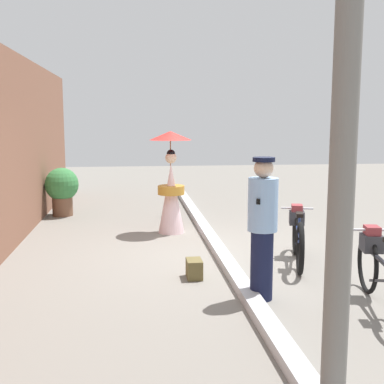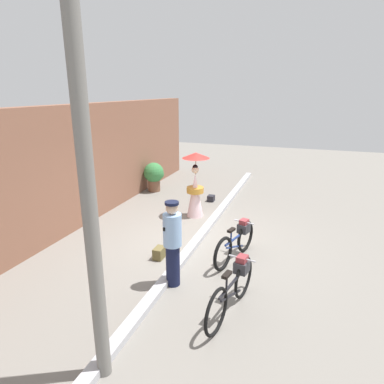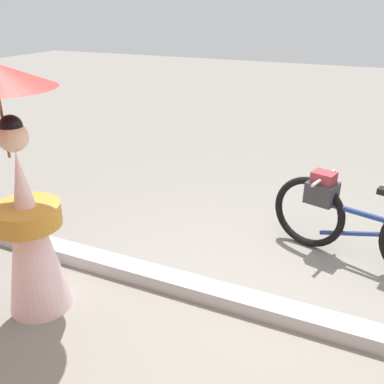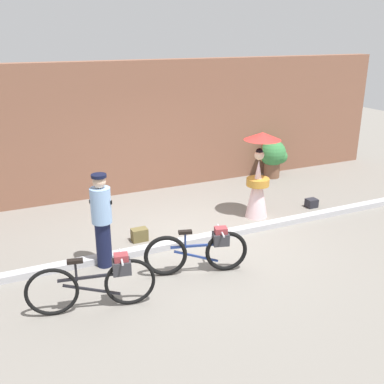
# 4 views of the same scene
# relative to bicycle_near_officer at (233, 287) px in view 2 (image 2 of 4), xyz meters

# --- Properties ---
(ground_plane) EXTENTS (30.00, 30.00, 0.00)m
(ground_plane) POSITION_rel_bicycle_near_officer_xyz_m (2.29, 1.39, -0.45)
(ground_plane) COLOR gray
(building_wall) EXTENTS (14.00, 0.40, 3.19)m
(building_wall) POSITION_rel_bicycle_near_officer_xyz_m (2.29, 4.81, 1.15)
(building_wall) COLOR brown
(building_wall) RESTS_ON ground_plane
(sidewalk_curb) EXTENTS (14.00, 0.20, 0.12)m
(sidewalk_curb) POSITION_rel_bicycle_near_officer_xyz_m (2.29, 1.39, -0.39)
(sidewalk_curb) COLOR #B2B2B7
(sidewalk_curb) RESTS_ON ground_plane
(bicycle_near_officer) EXTENTS (1.82, 0.51, 0.84)m
(bicycle_near_officer) POSITION_rel_bicycle_near_officer_xyz_m (0.00, 0.00, 0.00)
(bicycle_near_officer) COLOR black
(bicycle_near_officer) RESTS_ON ground_plane
(bicycle_far_side) EXTENTS (1.69, 0.61, 0.80)m
(bicycle_far_side) POSITION_rel_bicycle_near_officer_xyz_m (1.79, 0.33, -0.03)
(bicycle_far_side) COLOR black
(bicycle_far_side) RESTS_ON ground_plane
(person_officer) EXTENTS (0.34, 0.34, 1.65)m
(person_officer) POSITION_rel_bicycle_near_officer_xyz_m (0.39, 1.23, 0.43)
(person_officer) COLOR #141938
(person_officer) RESTS_ON ground_plane
(person_with_parasol) EXTENTS (0.77, 0.77, 1.86)m
(person_with_parasol) POSITION_rel_bicycle_near_officer_xyz_m (3.96, 2.01, 0.48)
(person_with_parasol) COLOR silver
(person_with_parasol) RESTS_ON ground_plane
(potted_plant_by_door) EXTENTS (0.74, 0.72, 1.05)m
(potted_plant_by_door) POSITION_rel_bicycle_near_officer_xyz_m (5.87, 4.22, 0.16)
(potted_plant_by_door) COLOR brown
(potted_plant_by_door) RESTS_ON ground_plane
(backpack_on_pavement) EXTENTS (0.30, 0.20, 0.25)m
(backpack_on_pavement) POSITION_rel_bicycle_near_officer_xyz_m (1.24, 1.91, -0.32)
(backpack_on_pavement) COLOR brown
(backpack_on_pavement) RESTS_ON ground_plane
(backpack_spare) EXTENTS (0.25, 0.21, 0.20)m
(backpack_spare) POSITION_rel_bicycle_near_officer_xyz_m (5.40, 1.94, -0.34)
(backpack_spare) COLOR #26262D
(backpack_spare) RESTS_ON ground_plane
(utility_pole) EXTENTS (0.18, 0.18, 4.80)m
(utility_pole) POSITION_rel_bicycle_near_officer_xyz_m (-1.82, 1.28, 1.95)
(utility_pole) COLOR slate
(utility_pole) RESTS_ON ground_plane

